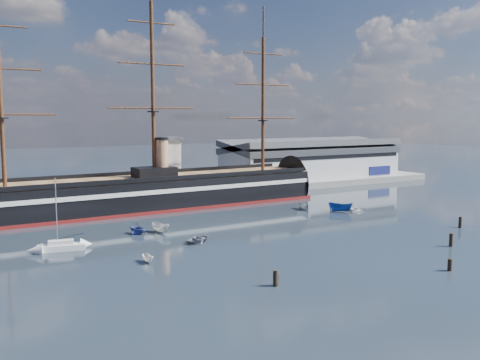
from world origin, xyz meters
TOP-DOWN VIEW (x-y plane):
  - ground at (0.00, 40.00)m, footprint 600.00×600.00m
  - quay at (10.00, 76.00)m, footprint 180.00×18.00m
  - warehouse at (58.00, 80.00)m, footprint 63.00×21.00m
  - quay_tower at (3.00, 73.00)m, footprint 5.00×5.00m
  - warship at (-11.15, 60.00)m, footprint 113.01×17.77m
  - sailboat at (-37.15, 28.89)m, footprint 8.06×4.01m
  - motorboat_a at (-17.22, 33.08)m, footprint 6.30×3.20m
  - motorboat_b at (-14.39, 22.18)m, footprint 2.71×3.54m
  - motorboat_c at (22.85, 39.38)m, footprint 5.46×2.40m
  - motorboat_d at (-21.50, 34.38)m, footprint 7.43×5.35m
  - motorboat_e at (33.01, 31.00)m, footprint 1.30×2.84m
  - motorboat_f at (28.44, 32.30)m, footprint 7.33×5.56m
  - motorboat_g at (-27.38, 14.00)m, footprint 4.10×1.73m
  - piling_near_left at (-17.09, -5.74)m, footprint 0.64×0.64m
  - piling_near_mid at (8.92, -13.19)m, footprint 0.64×0.64m
  - piling_near_right at (21.77, -3.60)m, footprint 0.64×0.64m
  - piling_far_right at (36.93, 5.77)m, footprint 0.64×0.64m

SIDE VIEW (x-z plane):
  - ground at x=0.00m, z-range 0.00..0.00m
  - quay at x=10.00m, z-range -1.00..1.00m
  - motorboat_a at x=-17.22m, z-range -1.20..1.20m
  - motorboat_b at x=-14.39m, z-range -0.77..0.77m
  - motorboat_c at x=22.85m, z-range -1.06..1.06m
  - motorboat_d at x=-21.50m, z-range -1.25..1.25m
  - motorboat_e at x=33.01m, z-range -0.65..0.65m
  - motorboat_f at x=28.44m, z-range -1.39..1.39m
  - motorboat_g at x=-27.38m, z-range -0.80..0.80m
  - piling_near_left at x=-17.09m, z-range -1.44..1.44m
  - piling_near_mid at x=8.92m, z-range -1.25..1.25m
  - piling_near_right at x=21.77m, z-range -1.51..1.51m
  - piling_far_right at x=36.93m, z-range -1.48..1.48m
  - sailboat at x=-37.15m, z-range -5.41..6.99m
  - warship at x=-11.15m, z-range -22.93..31.01m
  - warehouse at x=58.00m, z-range 2.18..13.78m
  - quay_tower at x=3.00m, z-range 2.25..17.25m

